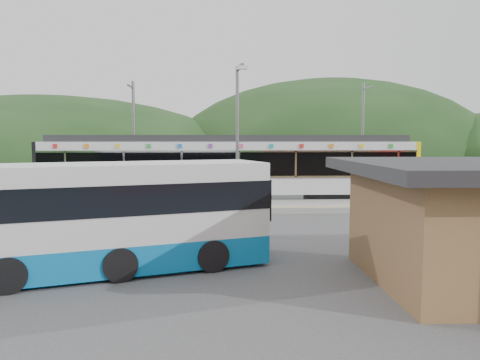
{
  "coord_description": "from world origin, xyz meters",
  "views": [
    {
      "loc": [
        -1.85,
        -20.01,
        3.55
      ],
      "look_at": [
        -0.91,
        1.0,
        1.7
      ],
      "focal_mm": 35.0,
      "sensor_mm": 36.0,
      "label": 1
    }
  ],
  "objects": [
    {
      "name": "hills",
      "position": [
        6.19,
        5.29,
        0.0
      ],
      "size": [
        146.0,
        149.0,
        26.0
      ],
      "color": "#1E3D19",
      "rests_on": "ground"
    },
    {
      "name": "ground",
      "position": [
        0.0,
        0.0,
        0.0
      ],
      "size": [
        120.0,
        120.0,
        0.0
      ],
      "primitive_type": "plane",
      "color": "#4C4C4F",
      "rests_on": "ground"
    },
    {
      "name": "platform",
      "position": [
        0.0,
        3.3,
        0.15
      ],
      "size": [
        26.0,
        3.2,
        0.3
      ],
      "primitive_type": "cube",
      "color": "#9E9E99",
      "rests_on": "ground"
    },
    {
      "name": "lamp_post",
      "position": [
        -1.19,
        -3.12,
        3.67
      ],
      "size": [
        0.37,
        1.1,
        6.15
      ],
      "rotation": [
        0.0,
        0.0,
        0.14
      ],
      "color": "slate",
      "rests_on": "ground"
    },
    {
      "name": "catenary_mast_east",
      "position": [
        7.0,
        8.56,
        3.65
      ],
      "size": [
        0.18,
        1.8,
        7.0
      ],
      "color": "slate",
      "rests_on": "ground"
    },
    {
      "name": "train",
      "position": [
        -1.29,
        6.0,
        2.06
      ],
      "size": [
        20.44,
        3.01,
        3.74
      ],
      "color": "black",
      "rests_on": "ground"
    },
    {
      "name": "yellow_line",
      "position": [
        0.0,
        2.0,
        0.3
      ],
      "size": [
        26.0,
        0.1,
        0.01
      ],
      "primitive_type": "cube",
      "color": "yellow",
      "rests_on": "platform"
    },
    {
      "name": "catenary_mast_west",
      "position": [
        -7.0,
        8.56,
        3.65
      ],
      "size": [
        0.18,
        1.8,
        7.0
      ],
      "color": "slate",
      "rests_on": "ground"
    },
    {
      "name": "bus",
      "position": [
        -5.88,
        -7.84,
        1.4
      ],
      "size": [
        10.85,
        5.73,
        2.9
      ],
      "rotation": [
        0.0,
        0.0,
        0.33
      ],
      "color": "#0C76C0",
      "rests_on": "ground"
    }
  ]
}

